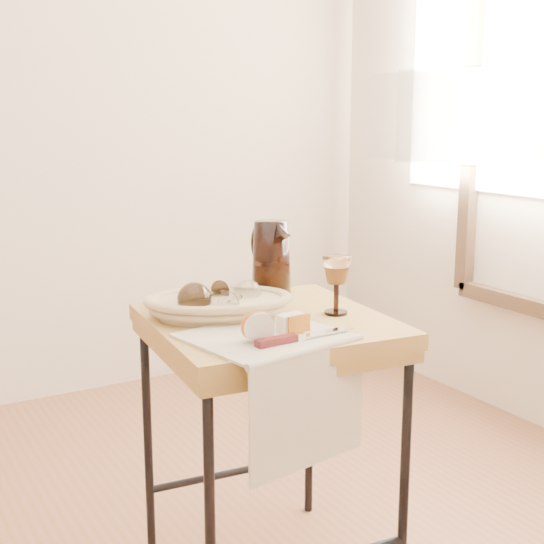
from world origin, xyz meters
TOP-DOWN VIEW (x-y plane):
  - side_table at (0.38, 0.20)m, footprint 0.62×0.62m
  - tea_towel at (0.29, 0.06)m, footprint 0.37×0.34m
  - bread_basket at (0.28, 0.27)m, footprint 0.39×0.32m
  - goblet_lying_a at (0.26, 0.28)m, footprint 0.16×0.14m
  - goblet_lying_b at (0.33, 0.25)m, footprint 0.14×0.13m
  - pitcher at (0.50, 0.37)m, footprint 0.17×0.24m
  - wine_goblet at (0.55, 0.14)m, footprint 0.08×0.08m
  - apple_half at (0.26, 0.03)m, footprint 0.08×0.05m
  - apple_wedge at (0.36, 0.05)m, footprint 0.07×0.04m
  - table_knife at (0.35, -0.01)m, footprint 0.25×0.04m

SIDE VIEW (x-z plane):
  - side_table at x=0.38m, z-range 0.00..0.71m
  - tea_towel at x=0.29m, z-range 0.71..0.72m
  - table_knife at x=0.35m, z-range 0.72..0.74m
  - bread_basket at x=0.28m, z-range 0.71..0.77m
  - apple_wedge at x=0.36m, z-range 0.72..0.76m
  - apple_half at x=0.26m, z-range 0.72..0.79m
  - goblet_lying_b at x=0.33m, z-range 0.73..0.80m
  - goblet_lying_a at x=0.26m, z-range 0.73..0.81m
  - wine_goblet at x=0.55m, z-range 0.71..0.87m
  - pitcher at x=0.50m, z-range 0.69..0.95m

